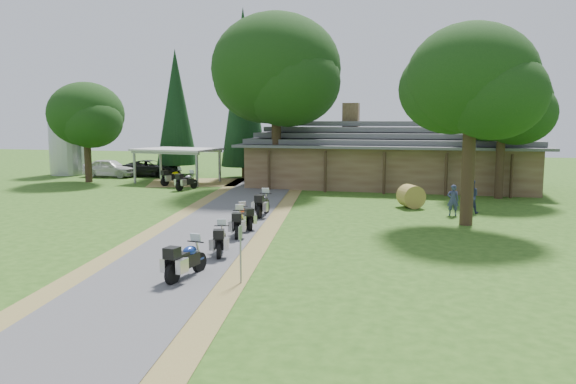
% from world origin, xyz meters
% --- Properties ---
extents(ground, '(120.00, 120.00, 0.00)m').
position_xyz_m(ground, '(0.00, 0.00, 0.00)').
color(ground, '#284B15').
rests_on(ground, ground).
extents(driveway, '(51.95, 51.95, 0.00)m').
position_xyz_m(driveway, '(-0.50, 4.00, 0.00)').
color(driveway, '#464648').
rests_on(driveway, ground).
extents(lodge, '(21.40, 9.40, 4.90)m').
position_xyz_m(lodge, '(6.00, 24.00, 2.45)').
color(lodge, brown).
rests_on(lodge, ground).
extents(silo, '(3.36, 3.36, 6.70)m').
position_xyz_m(silo, '(-22.57, 26.02, 3.35)').
color(silo, gray).
rests_on(silo, ground).
extents(carport, '(6.70, 4.93, 2.69)m').
position_xyz_m(carport, '(-10.34, 22.48, 1.34)').
color(carport, silver).
rests_on(carport, ground).
extents(car_white_sedan, '(2.64, 5.99, 1.98)m').
position_xyz_m(car_white_sedan, '(-17.79, 24.85, 0.99)').
color(car_white_sedan, silver).
rests_on(car_white_sedan, ground).
extents(car_dark_suv, '(2.54, 5.64, 2.13)m').
position_xyz_m(car_dark_suv, '(-14.58, 26.19, 1.07)').
color(car_dark_suv, black).
rests_on(car_dark_suv, ground).
extents(motorcycle_row_a, '(0.94, 2.01, 1.32)m').
position_xyz_m(motorcycle_row_a, '(1.38, -2.23, 0.66)').
color(motorcycle_row_a, navy).
rests_on(motorcycle_row_a, ground).
extents(motorcycle_row_b, '(1.06, 1.89, 1.23)m').
position_xyz_m(motorcycle_row_b, '(1.33, 0.96, 0.62)').
color(motorcycle_row_b, '#A8AAAF').
rests_on(motorcycle_row_b, ground).
extents(motorcycle_row_c, '(1.03, 1.96, 1.28)m').
position_xyz_m(motorcycle_row_c, '(0.91, 4.27, 0.64)').
color(motorcycle_row_c, yellow).
rests_on(motorcycle_row_c, ground).
extents(motorcycle_row_d, '(1.43, 1.74, 1.18)m').
position_xyz_m(motorcycle_row_d, '(0.66, 5.93, 0.59)').
color(motorcycle_row_d, '#DF4813').
rests_on(motorcycle_row_d, ground).
extents(motorcycle_row_e, '(0.75, 2.05, 1.39)m').
position_xyz_m(motorcycle_row_e, '(0.56, 9.22, 0.69)').
color(motorcycle_row_e, black).
rests_on(motorcycle_row_e, ground).
extents(motorcycle_carport_a, '(1.53, 2.03, 1.35)m').
position_xyz_m(motorcycle_carport_a, '(-9.84, 20.61, 0.67)').
color(motorcycle_carport_a, '#C9C800').
rests_on(motorcycle_carport_a, ground).
extents(motorcycle_carport_b, '(1.17, 2.07, 1.35)m').
position_xyz_m(motorcycle_carport_b, '(-7.76, 18.38, 0.67)').
color(motorcycle_carport_b, gray).
rests_on(motorcycle_carport_b, ground).
extents(person_a, '(0.57, 0.43, 1.91)m').
position_xyz_m(person_a, '(10.11, 11.84, 0.95)').
color(person_a, navy).
rests_on(person_a, ground).
extents(person_b, '(0.64, 0.49, 2.14)m').
position_xyz_m(person_b, '(11.05, 12.82, 1.07)').
color(person_b, navy).
rests_on(person_b, ground).
extents(hay_bale, '(1.69, 1.64, 1.30)m').
position_xyz_m(hay_bale, '(7.92, 13.97, 0.65)').
color(hay_bale, olive).
rests_on(hay_bale, ground).
extents(sign_post, '(0.33, 0.05, 1.83)m').
position_xyz_m(sign_post, '(3.24, -2.36, 0.92)').
color(sign_post, gray).
rests_on(sign_post, ground).
extents(oak_lodge_left, '(9.17, 9.17, 13.74)m').
position_xyz_m(oak_lodge_left, '(-1.77, 20.61, 6.87)').
color(oak_lodge_left, black).
rests_on(oak_lodge_left, ground).
extents(oak_lodge_right, '(5.84, 5.84, 9.81)m').
position_xyz_m(oak_lodge_right, '(13.22, 19.12, 4.91)').
color(oak_lodge_right, black).
rests_on(oak_lodge_right, ground).
extents(oak_driveway, '(6.02, 6.02, 11.11)m').
position_xyz_m(oak_driveway, '(10.62, 9.33, 5.56)').
color(oak_driveway, black).
rests_on(oak_driveway, ground).
extents(oak_silo, '(5.90, 5.90, 8.65)m').
position_xyz_m(oak_silo, '(-17.32, 21.00, 4.32)').
color(oak_silo, black).
rests_on(oak_silo, ground).
extents(cedar_near, '(3.92, 3.92, 14.12)m').
position_xyz_m(cedar_near, '(-6.27, 26.94, 7.06)').
color(cedar_near, black).
rests_on(cedar_near, ground).
extents(cedar_far, '(3.60, 3.60, 11.09)m').
position_xyz_m(cedar_far, '(-12.94, 28.07, 5.55)').
color(cedar_far, black).
rests_on(cedar_far, ground).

